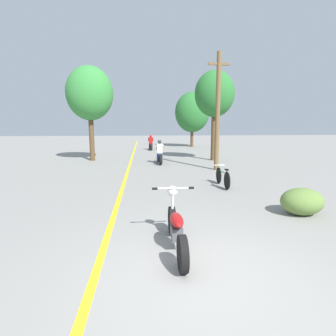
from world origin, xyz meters
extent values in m
plane|color=gray|center=(0.00, 0.00, 0.00)|extent=(120.00, 120.00, 0.00)
cube|color=yellow|center=(-1.70, 12.92, 0.00)|extent=(0.14, 48.00, 0.01)
cylinder|color=brown|center=(2.91, 9.68, 2.96)|extent=(0.24, 0.24, 5.92)
cube|color=brown|center=(2.91, 9.68, 5.32)|extent=(1.10, 0.10, 0.12)
cylinder|color=#513A23|center=(3.79, 13.55, 1.76)|extent=(0.32, 0.32, 3.53)
ellipsoid|color=#286B2D|center=(3.79, 13.55, 4.35)|extent=(2.59, 2.33, 2.98)
cylinder|color=#513A23|center=(4.55, 25.11, 1.29)|extent=(0.32, 0.32, 2.58)
ellipsoid|color=#286B2D|center=(4.55, 25.11, 3.77)|extent=(3.77, 3.39, 4.33)
cylinder|color=#513A23|center=(-4.26, 14.19, 1.71)|extent=(0.32, 0.32, 3.41)
ellipsoid|color=#337F38|center=(-4.26, 14.19, 4.36)|extent=(2.99, 2.69, 3.44)
ellipsoid|color=#5B7A38|center=(3.15, 2.56, 0.35)|extent=(1.10, 0.88, 0.70)
cylinder|color=black|center=(-0.34, 1.65, 0.30)|extent=(0.12, 0.59, 0.59)
cylinder|color=black|center=(-0.34, 0.18, 0.30)|extent=(0.12, 0.59, 0.59)
ellipsoid|color=maroon|center=(-0.34, 0.92, 0.58)|extent=(0.24, 0.67, 0.19)
cube|color=#4C4C51|center=(-0.34, 0.92, 0.35)|extent=(0.20, 0.36, 0.24)
cylinder|color=silver|center=(-0.34, 1.56, 0.67)|extent=(0.06, 0.23, 0.76)
cylinder|color=silver|center=(-0.34, 1.47, 1.04)|extent=(0.74, 0.04, 0.04)
cylinder|color=black|center=(-0.71, 1.47, 1.04)|extent=(0.11, 0.05, 0.05)
cylinder|color=black|center=(0.03, 1.47, 1.04)|extent=(0.11, 0.05, 0.05)
sphere|color=silver|center=(-0.34, 1.56, 0.96)|extent=(0.22, 0.22, 0.22)
cylinder|color=black|center=(0.12, 13.04, 0.31)|extent=(0.12, 0.63, 0.63)
cylinder|color=black|center=(0.12, 11.64, 0.31)|extent=(0.12, 0.63, 0.63)
cube|color=navy|center=(0.12, 12.34, 0.49)|extent=(0.20, 0.89, 0.28)
cylinder|color=silver|center=(0.12, 12.94, 0.98)|extent=(0.50, 0.03, 0.03)
cylinder|color=#38383D|center=(-0.01, 12.29, 0.32)|extent=(0.11, 0.11, 0.63)
cylinder|color=#38383D|center=(0.25, 12.29, 0.32)|extent=(0.11, 0.11, 0.63)
cube|color=silver|center=(0.12, 12.32, 0.92)|extent=(0.34, 0.28, 0.59)
cylinder|color=silver|center=(-0.08, 12.48, 0.98)|extent=(0.08, 0.47, 0.36)
cylinder|color=silver|center=(0.32, 12.48, 0.98)|extent=(0.08, 0.47, 0.36)
sphere|color=#2D333D|center=(0.12, 12.36, 1.33)|extent=(0.24, 0.24, 0.24)
cylinder|color=black|center=(-0.12, 22.48, 0.32)|extent=(0.12, 0.64, 0.64)
cylinder|color=black|center=(-0.12, 20.97, 0.32)|extent=(0.12, 0.64, 0.64)
cube|color=maroon|center=(-0.12, 21.73, 0.50)|extent=(0.20, 0.96, 0.28)
cylinder|color=silver|center=(-0.12, 22.38, 0.99)|extent=(0.50, 0.03, 0.03)
cylinder|color=#282D3D|center=(-0.25, 21.68, 0.32)|extent=(0.11, 0.11, 0.64)
cylinder|color=#282D3D|center=(0.01, 21.68, 0.32)|extent=(0.11, 0.11, 0.64)
cube|color=red|center=(-0.12, 21.71, 0.94)|extent=(0.34, 0.28, 0.62)
cylinder|color=red|center=(-0.32, 21.87, 1.00)|extent=(0.08, 0.49, 0.37)
cylinder|color=red|center=(0.08, 21.87, 1.00)|extent=(0.08, 0.49, 0.37)
sphere|color=#B21919|center=(-0.12, 21.75, 1.34)|extent=(0.22, 0.22, 0.22)
cylinder|color=black|center=(2.09, 6.43, 0.32)|extent=(0.04, 0.65, 0.65)
cylinder|color=black|center=(2.09, 5.39, 0.32)|extent=(0.04, 0.65, 0.65)
cylinder|color=#2D8C38|center=(2.09, 5.91, 0.55)|extent=(0.04, 0.84, 0.04)
cylinder|color=#2D8C38|center=(2.09, 5.47, 0.52)|extent=(0.03, 0.03, 0.39)
cube|color=black|center=(2.09, 5.47, 0.71)|extent=(0.10, 0.20, 0.05)
cylinder|color=#2D8C38|center=(2.09, 6.38, 0.54)|extent=(0.03, 0.03, 0.42)
cylinder|color=silver|center=(2.09, 6.38, 0.75)|extent=(0.44, 0.03, 0.03)
camera|label=1|loc=(-0.94, -3.61, 2.28)|focal=28.00mm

